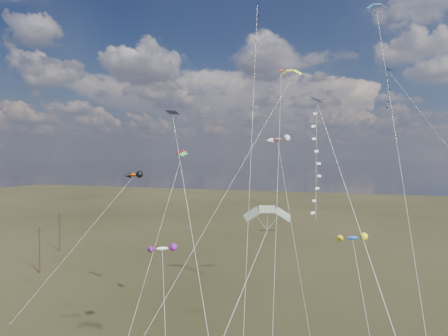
% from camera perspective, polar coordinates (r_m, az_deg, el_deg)
% --- Properties ---
extents(utility_pole_near, '(1.40, 0.20, 8.00)m').
position_cam_1_polar(utility_pole_near, '(77.67, -24.86, -10.51)').
color(utility_pole_near, black).
rests_on(utility_pole_near, ground).
extents(utility_pole_far, '(1.40, 0.20, 8.00)m').
position_cam_1_polar(utility_pole_far, '(93.10, -22.44, -8.44)').
color(utility_pole_far, black).
rests_on(utility_pole_far, ground).
extents(diamond_black_high, '(18.63, 23.07, 32.06)m').
position_cam_1_polar(diamond_black_high, '(56.25, 23.75, 8.65)').
color(diamond_black_high, black).
rests_on(diamond_black_high, ground).
extents(diamond_navy_tall, '(4.61, 22.12, 39.75)m').
position_cam_1_polar(diamond_navy_tall, '(50.91, 4.66, 17.50)').
color(diamond_navy_tall, '#0C104A').
rests_on(diamond_navy_tall, ground).
extents(diamond_black_mid, '(10.59, 12.80, 24.28)m').
position_cam_1_polar(diamond_black_mid, '(30.32, -5.64, -2.84)').
color(diamond_black_mid, black).
rests_on(diamond_black_mid, ground).
extents(diamond_navy_right, '(9.36, 19.50, 23.87)m').
position_cam_1_polar(diamond_navy_right, '(23.30, 13.81, -0.86)').
color(diamond_navy_right, '#0C1C4F').
rests_on(diamond_navy_right, ground).
extents(diamond_orange_center, '(4.21, 24.13, 31.48)m').
position_cam_1_polar(diamond_orange_center, '(43.72, 7.82, 2.51)').
color(diamond_orange_center, '#DD3D08').
rests_on(diamond_orange_center, ground).
extents(parafoil_yellow, '(13.74, 20.42, 31.83)m').
position_cam_1_polar(parafoil_yellow, '(52.55, 9.41, 13.43)').
color(parafoil_yellow, yellow).
rests_on(parafoil_yellow, ground).
extents(parafoil_blue_white, '(4.90, 25.33, 38.35)m').
position_cam_1_polar(parafoil_blue_white, '(52.14, 21.06, 20.77)').
color(parafoil_blue_white, '#2169B3').
rests_on(parafoil_blue_white, ground).
extents(parafoil_striped, '(6.04, 14.39, 17.62)m').
position_cam_1_polar(parafoil_striped, '(26.21, 6.18, -5.97)').
color(parafoil_striped, gold).
rests_on(parafoil_striped, ground).
extents(parafoil_tricolor, '(2.05, 15.94, 21.28)m').
position_cam_1_polar(parafoil_tricolor, '(47.32, -6.25, 2.02)').
color(parafoil_tricolor, '#E1B607').
rests_on(parafoil_tricolor, ground).
extents(novelty_orange_black, '(11.47, 12.97, 18.29)m').
position_cam_1_polar(novelty_orange_black, '(56.84, -12.90, -1.03)').
color(novelty_orange_black, '#C7420E').
rests_on(novelty_orange_black, ground).
extents(novelty_white_purple, '(5.09, 7.51, 12.81)m').
position_cam_1_polar(novelty_white_purple, '(35.29, -8.80, -11.45)').
color(novelty_white_purple, white).
rests_on(novelty_white_purple, ground).
extents(novelty_redwhite_stripe, '(7.89, 13.17, 23.11)m').
position_cam_1_polar(novelty_redwhite_stripe, '(54.08, 7.68, 3.96)').
color(novelty_redwhite_stripe, red).
rests_on(novelty_redwhite_stripe, ground).
extents(novelty_blue_yellow, '(4.12, 11.99, 13.68)m').
position_cam_1_polar(novelty_blue_yellow, '(36.77, 17.94, -9.63)').
color(novelty_blue_yellow, '#1543AE').
rests_on(novelty_blue_yellow, ground).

